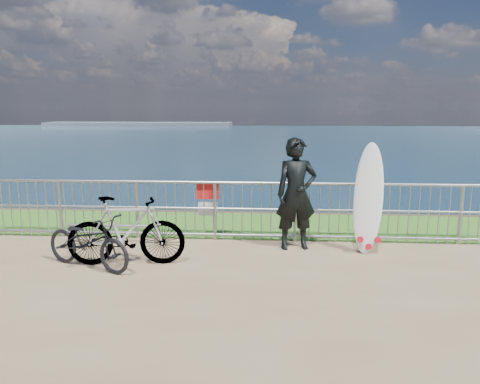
# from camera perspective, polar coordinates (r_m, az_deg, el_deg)

# --- Properties ---
(grass_strip) EXTENTS (120.00, 120.00, 0.00)m
(grass_strip) POSITION_cam_1_polar(r_m,az_deg,el_deg) (9.97, 0.60, -4.04)
(grass_strip) COLOR #306B1D
(grass_strip) RESTS_ON ground
(seascape) EXTENTS (260.00, 260.00, 5.00)m
(seascape) POSITION_cam_1_polar(r_m,az_deg,el_deg) (160.79, -12.13, 7.87)
(seascape) COLOR brown
(seascape) RESTS_ON ground
(railing) EXTENTS (10.06, 0.10, 1.13)m
(railing) POSITION_cam_1_polar(r_m,az_deg,el_deg) (8.77, 0.25, -2.23)
(railing) COLOR gray
(railing) RESTS_ON ground
(surfer) EXTENTS (0.80, 0.61, 1.97)m
(surfer) POSITION_cam_1_polar(r_m,az_deg,el_deg) (8.25, 6.87, -0.24)
(surfer) COLOR black
(surfer) RESTS_ON ground
(surfboard) EXTENTS (0.61, 0.57, 1.91)m
(surfboard) POSITION_cam_1_polar(r_m,az_deg,el_deg) (8.31, 15.36, -1.20)
(surfboard) COLOR white
(surfboard) RESTS_ON ground
(bicycle_near) EXTENTS (1.74, 1.21, 0.87)m
(bicycle_near) POSITION_cam_1_polar(r_m,az_deg,el_deg) (7.67, -18.06, -5.74)
(bicycle_near) COLOR black
(bicycle_near) RESTS_ON ground
(bicycle_far) EXTENTS (1.91, 0.75, 1.12)m
(bicycle_far) POSITION_cam_1_polar(r_m,az_deg,el_deg) (7.64, -13.73, -4.62)
(bicycle_far) COLOR black
(bicycle_far) RESTS_ON ground
(bike_rack) EXTENTS (1.74, 0.05, 0.36)m
(bike_rack) POSITION_cam_1_polar(r_m,az_deg,el_deg) (8.93, -15.15, -4.21)
(bike_rack) COLOR gray
(bike_rack) RESTS_ON ground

